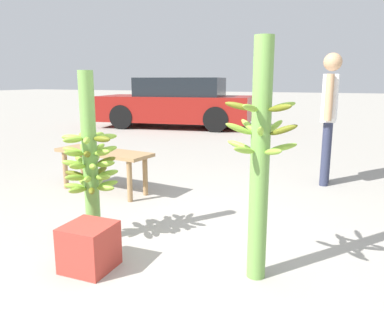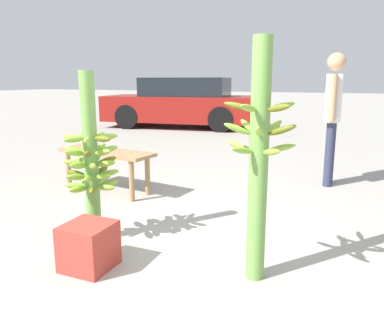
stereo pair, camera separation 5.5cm
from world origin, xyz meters
TOP-DOWN VIEW (x-y plane):
  - ground_plane at (0.00, 0.00)m, footprint 80.00×80.00m
  - banana_stalk_left at (-0.70, 0.17)m, footprint 0.47×0.47m
  - banana_stalk_center at (0.73, 0.08)m, footprint 0.50×0.50m
  - vendor_person at (1.06, 2.80)m, footprint 0.23×0.59m
  - market_bench at (-1.46, 1.41)m, footprint 1.32×0.59m
  - parked_car at (-3.27, 7.62)m, footprint 4.52×2.29m
  - produce_crate at (-0.42, -0.26)m, footprint 0.34×0.34m

SIDE VIEW (x-z plane):
  - ground_plane at x=0.00m, z-range 0.00..0.00m
  - produce_crate at x=-0.42m, z-range 0.00..0.34m
  - market_bench at x=-1.46m, z-range 0.17..0.69m
  - parked_car at x=-3.27m, z-range -0.02..1.40m
  - banana_stalk_left at x=-0.70m, z-range -0.01..1.43m
  - banana_stalk_center at x=0.73m, z-range 0.04..1.68m
  - vendor_person at x=1.06m, z-range 0.18..1.88m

